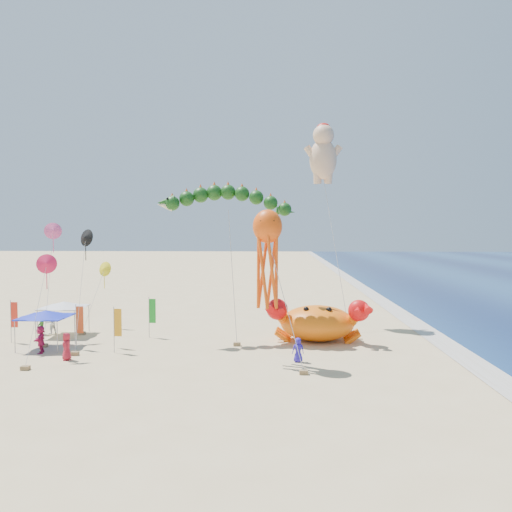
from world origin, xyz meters
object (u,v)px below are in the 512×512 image
at_px(canopy_blue, 46,314).
at_px(canopy_white, 64,305).
at_px(crab_inflatable, 317,322).
at_px(octopus_kite, 268,251).
at_px(cherub_kite, 323,152).
at_px(dragon_kite, 226,204).

bearing_deg(canopy_blue, canopy_white, 97.68).
bearing_deg(canopy_blue, crab_inflatable, 9.02).
bearing_deg(crab_inflatable, octopus_kite, -119.39).
height_order(canopy_blue, canopy_white, same).
bearing_deg(cherub_kite, canopy_blue, -152.82).
height_order(dragon_kite, cherub_kite, cherub_kite).
height_order(crab_inflatable, cherub_kite, cherub_kite).
relative_size(crab_inflatable, cherub_kite, 0.42).
relative_size(crab_inflatable, canopy_blue, 2.15).
xyz_separation_m(dragon_kite, cherub_kite, (7.97, 7.31, 4.98)).
distance_m(dragon_kite, octopus_kite, 8.14).
xyz_separation_m(crab_inflatable, cherub_kite, (1.04, 7.47, 13.93)).
relative_size(canopy_blue, canopy_white, 1.01).
height_order(crab_inflatable, octopus_kite, octopus_kite).
bearing_deg(canopy_white, cherub_kite, 16.29).
xyz_separation_m(octopus_kite, canopy_white, (-16.47, 7.81, -4.66)).
bearing_deg(cherub_kite, canopy_white, -163.71).
bearing_deg(canopy_white, canopy_blue, -82.32).
height_order(octopus_kite, canopy_white, octopus_kite).
bearing_deg(crab_inflatable, canopy_white, 176.37).
bearing_deg(canopy_white, dragon_kite, -4.87).
xyz_separation_m(cherub_kite, canopy_blue, (-20.59, -10.57, -12.95)).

